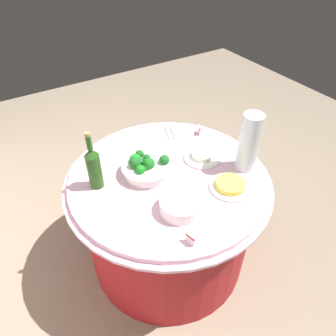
% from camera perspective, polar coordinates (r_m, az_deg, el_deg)
% --- Properties ---
extents(ground_plane, '(6.00, 6.00, 0.00)m').
position_cam_1_polar(ground_plane, '(2.29, 0.00, -15.28)').
color(ground_plane, gray).
extents(buffet_table, '(1.16, 1.16, 0.74)m').
position_cam_1_polar(buffet_table, '(1.99, 0.00, -9.15)').
color(buffet_table, maroon).
rests_on(buffet_table, ground_plane).
extents(broccoli_bowl, '(0.28, 0.28, 0.12)m').
position_cam_1_polar(broccoli_bowl, '(1.71, -4.03, 0.20)').
color(broccoli_bowl, white).
rests_on(broccoli_bowl, buffet_table).
extents(plate_stack, '(0.21, 0.21, 0.07)m').
position_cam_1_polar(plate_stack, '(1.52, 2.38, -6.77)').
color(plate_stack, white).
rests_on(plate_stack, buffet_table).
extents(wine_bottle, '(0.07, 0.07, 0.34)m').
position_cam_1_polar(wine_bottle, '(1.63, -13.44, 0.22)').
color(wine_bottle, '#1F4B14').
rests_on(wine_bottle, buffet_table).
extents(decorative_fruit_vase, '(0.11, 0.11, 0.34)m').
position_cam_1_polar(decorative_fruit_vase, '(1.75, 14.49, 3.98)').
color(decorative_fruit_vase, silver).
rests_on(decorative_fruit_vase, buffet_table).
extents(serving_tongs, '(0.17, 0.09, 0.01)m').
position_cam_1_polar(serving_tongs, '(2.05, 0.38, 6.41)').
color(serving_tongs, silver).
rests_on(serving_tongs, buffet_table).
extents(food_plate_fried_egg, '(0.22, 0.22, 0.04)m').
position_cam_1_polar(food_plate_fried_egg, '(1.67, 11.34, -3.16)').
color(food_plate_fried_egg, white).
rests_on(food_plate_fried_egg, buffet_table).
extents(food_plate_rice, '(0.22, 0.22, 0.04)m').
position_cam_1_polar(food_plate_rice, '(1.85, 6.28, 2.18)').
color(food_plate_rice, white).
rests_on(food_plate_rice, buffet_table).
extents(label_placard_front, '(0.05, 0.02, 0.05)m').
position_cam_1_polar(label_placard_front, '(1.40, 4.11, -12.81)').
color(label_placard_front, white).
rests_on(label_placard_front, buffet_table).
extents(label_placard_mid, '(0.05, 0.03, 0.05)m').
position_cam_1_polar(label_placard_mid, '(2.05, 5.79, 7.03)').
color(label_placard_mid, white).
rests_on(label_placard_mid, buffet_table).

